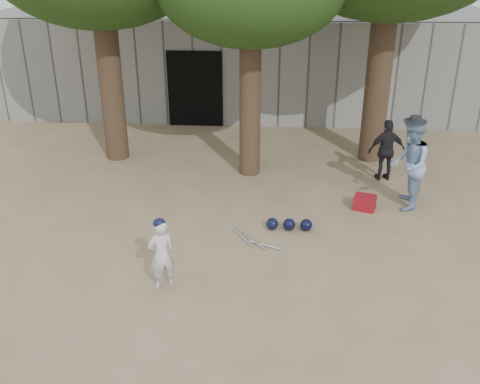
# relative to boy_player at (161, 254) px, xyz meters

# --- Properties ---
(ground) EXTENTS (70.00, 70.00, 0.00)m
(ground) POSITION_rel_boy_player_xyz_m (0.50, 0.57, -0.58)
(ground) COLOR #937C5E
(ground) RESTS_ON ground
(boy_player) EXTENTS (0.50, 0.45, 1.16)m
(boy_player) POSITION_rel_boy_player_xyz_m (0.00, 0.00, 0.00)
(boy_player) COLOR silver
(boy_player) RESTS_ON ground
(spectator_blue) EXTENTS (0.86, 1.02, 1.86)m
(spectator_blue) POSITION_rel_boy_player_xyz_m (4.37, 3.16, 0.35)
(spectator_blue) COLOR #82A0C9
(spectator_blue) RESTS_ON ground
(spectator_dark) EXTENTS (0.88, 0.48, 1.42)m
(spectator_dark) POSITION_rel_boy_player_xyz_m (4.20, 4.59, 0.13)
(spectator_dark) COLOR black
(spectator_dark) RESTS_ON ground
(red_bag) EXTENTS (0.50, 0.44, 0.30)m
(red_bag) POSITION_rel_boy_player_xyz_m (3.54, 2.98, -0.43)
(red_bag) COLOR maroon
(red_bag) RESTS_ON ground
(back_building) EXTENTS (16.00, 5.24, 3.00)m
(back_building) POSITION_rel_boy_player_xyz_m (0.50, 10.91, 0.92)
(back_building) COLOR gray
(back_building) RESTS_ON ground
(helmet_row) EXTENTS (0.87, 0.23, 0.23)m
(helmet_row) POSITION_rel_boy_player_xyz_m (2.00, 1.99, -0.46)
(helmet_row) COLOR black
(helmet_row) RESTS_ON ground
(bat_pile) EXTENTS (0.91, 0.73, 0.06)m
(bat_pile) POSITION_rel_boy_player_xyz_m (1.34, 1.48, -0.55)
(bat_pile) COLOR silver
(bat_pile) RESTS_ON ground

